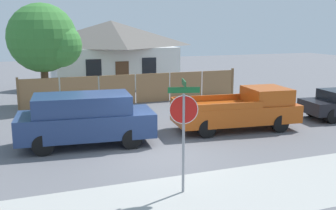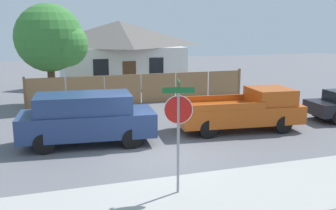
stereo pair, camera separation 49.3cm
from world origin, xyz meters
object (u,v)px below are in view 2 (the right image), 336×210
object	(u,v)px
house	(120,52)
stop_sign	(178,118)
oak_tree	(53,39)
red_suv	(86,117)
orange_pickup	(244,110)

from	to	relation	value
house	stop_sign	xyz separation A→B (m)	(-2.51, -19.41, -0.43)
oak_tree	red_suv	xyz separation A→B (m)	(0.71, -7.95, -2.57)
house	red_suv	size ratio (longest dim) A/B	1.79
oak_tree	stop_sign	xyz separation A→B (m)	(2.42, -13.08, -1.59)
house	stop_sign	bearing A→B (deg)	-97.36
orange_pickup	stop_sign	world-z (taller)	stop_sign
house	stop_sign	size ratio (longest dim) A/B	3.02
house	stop_sign	distance (m)	19.58
house	stop_sign	world-z (taller)	house
oak_tree	orange_pickup	world-z (taller)	oak_tree
oak_tree	orange_pickup	bearing A→B (deg)	-47.95
oak_tree	red_suv	bearing A→B (deg)	-84.90
house	red_suv	xyz separation A→B (m)	(-4.22, -14.29, -1.41)
stop_sign	house	bearing A→B (deg)	98.65
house	orange_pickup	world-z (taller)	house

